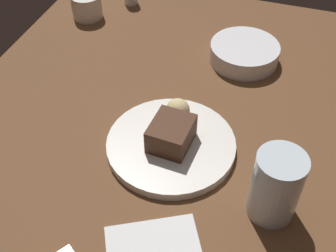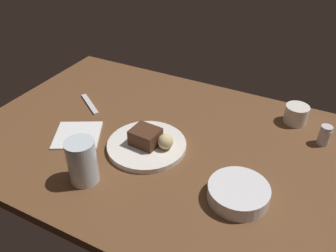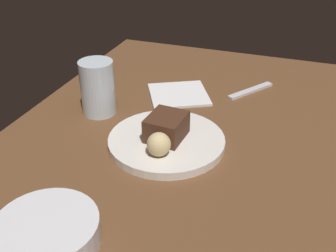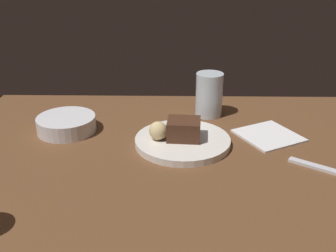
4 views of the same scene
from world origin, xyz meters
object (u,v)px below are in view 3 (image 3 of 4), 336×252
Objects in this scene: folded_napkin at (179,94)px; chocolate_cake_slice at (166,127)px; dessert_plate at (167,141)px; dessert_spoon at (251,91)px; bread_roll at (159,144)px; side_bowl at (47,233)px; water_glass at (98,88)px.

chocolate_cake_slice is at bearing -167.90° from folded_napkin.
dessert_plate reaches higher than dessert_spoon.
side_bowl is at bearing 161.96° from bread_roll.
dessert_plate is 22.26cm from water_glass.
dessert_plate is 33.77cm from dessert_spoon.
water_glass reaches higher than chocolate_cake_slice.
folded_napkin is at bearing 150.42° from dessert_spoon.
dessert_plate is 5.17× the size of bread_roll.
side_bowl is (-31.70, 7.63, 1.24)cm from dessert_plate.
water_glass is at bearing 55.29° from bread_roll.
folded_napkin is at bearing 12.19° from dessert_plate.
bread_roll is 0.32× the size of dessert_spoon.
water_glass is at bearing 68.54° from chocolate_cake_slice.
side_bowl reaches higher than dessert_spoon.
bread_roll is at bearing -173.31° from chocolate_cake_slice.
chocolate_cake_slice reaches higher than bread_roll.
bread_roll is at bearing -173.88° from dessert_plate.
water_glass is at bearing 134.93° from folded_napkin.
dessert_spoon is (63.17, -19.88, -1.77)cm from side_bowl.
dessert_plate is at bearing -13.53° from side_bowl.
chocolate_cake_slice reaches higher than folded_napkin.
dessert_plate is 7.05cm from bread_roll.
bread_roll is at bearing -124.71° from water_glass.
bread_roll is 0.37× the size of water_glass.
bread_roll reaches higher than side_bowl.
dessert_plate is 2.94× the size of chocolate_cake_slice.
chocolate_cake_slice is at bearing -111.46° from water_glass.
chocolate_cake_slice is at bearing -13.27° from side_bowl.
dessert_spoon is at bearing -21.58° from chocolate_cake_slice.
bread_roll reaches higher than folded_napkin.
bread_roll is at bearing -169.09° from folded_napkin.
chocolate_cake_slice is 0.55× the size of dessert_spoon.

